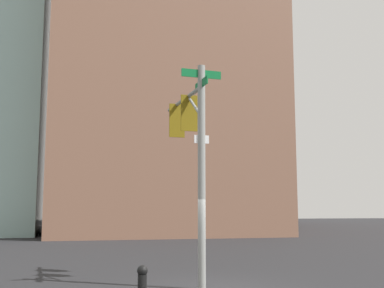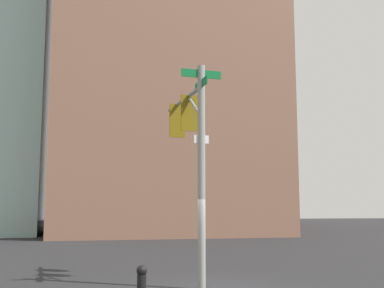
% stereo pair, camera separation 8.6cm
% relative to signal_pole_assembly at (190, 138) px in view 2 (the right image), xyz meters
% --- Properties ---
extents(ground_plane, '(200.00, 200.00, 0.00)m').
position_rel_signal_pole_assembly_xyz_m(ground_plane, '(0.90, 0.46, -4.43)').
color(ground_plane, '#262628').
extents(signal_pole_assembly, '(4.13, 1.23, 6.44)m').
position_rel_signal_pole_assembly_xyz_m(signal_pole_assembly, '(0.00, 0.00, 0.00)').
color(signal_pole_assembly, gray).
rests_on(signal_pole_assembly, ground_plane).
extents(fire_hydrant, '(0.34, 0.26, 0.87)m').
position_rel_signal_pole_assembly_xyz_m(fire_hydrant, '(2.60, -1.85, -3.96)').
color(fire_hydrant, black).
rests_on(fire_hydrant, ground_plane).
extents(building_brick_farside, '(23.41, 15.38, 38.94)m').
position_rel_signal_pole_assembly_xyz_m(building_brick_farside, '(-60.58, 20.03, 15.04)').
color(building_brick_farside, brown).
rests_on(building_brick_farside, ground_plane).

